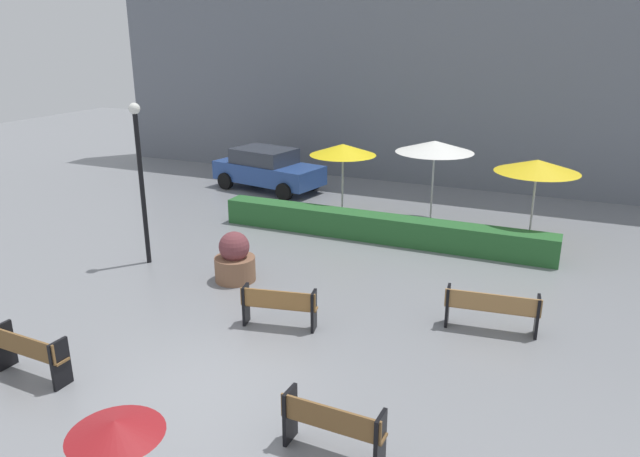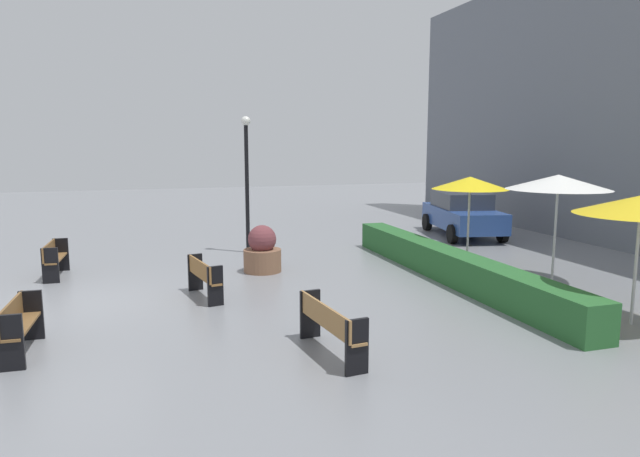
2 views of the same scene
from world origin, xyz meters
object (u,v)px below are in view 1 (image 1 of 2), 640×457
(lamp_post, at_px, (140,168))
(patio_umbrella_yellow, at_px, (343,150))
(bench_near_right, at_px, (332,425))
(bench_mid_center, at_px, (279,305))
(patio_umbrella_white, at_px, (435,147))
(planter_pot, at_px, (235,260))
(patio_umbrella_yellow_far, at_px, (537,166))
(bench_far_right, at_px, (492,308))
(bench_near_left, at_px, (29,351))
(parked_car, at_px, (267,169))

(lamp_post, distance_m, patio_umbrella_yellow, 6.54)
(bench_near_right, bearing_deg, bench_mid_center, 128.26)
(bench_mid_center, distance_m, patio_umbrella_white, 8.48)
(planter_pot, distance_m, lamp_post, 3.35)
(planter_pot, relative_size, patio_umbrella_yellow_far, 0.51)
(bench_mid_center, xyz_separation_m, lamp_post, (-4.79, 1.83, 2.01))
(lamp_post, bearing_deg, patio_umbrella_white, 46.87)
(bench_mid_center, distance_m, bench_near_right, 3.99)
(bench_far_right, bearing_deg, bench_near_right, -107.65)
(patio_umbrella_yellow, bearing_deg, bench_mid_center, -77.97)
(bench_far_right, bearing_deg, bench_near_left, -144.93)
(bench_mid_center, relative_size, parked_car, 0.35)
(bench_near_right, relative_size, patio_umbrella_yellow, 0.63)
(parked_car, bearing_deg, patio_umbrella_white, -13.45)
(bench_mid_center, bearing_deg, patio_umbrella_yellow_far, 60.59)
(bench_far_right, height_order, bench_mid_center, same)
(patio_umbrella_yellow, distance_m, parked_car, 4.75)
(bench_far_right, distance_m, planter_pot, 6.06)
(bench_far_right, relative_size, planter_pot, 1.52)
(lamp_post, bearing_deg, patio_umbrella_yellow_far, 31.94)
(bench_near_right, bearing_deg, bench_near_left, -177.47)
(patio_umbrella_yellow_far, bearing_deg, lamp_post, -148.06)
(bench_near_left, bearing_deg, patio_umbrella_yellow, 82.32)
(parked_car, bearing_deg, patio_umbrella_yellow, -29.49)
(patio_umbrella_yellow, bearing_deg, patio_umbrella_white, 12.84)
(bench_far_right, distance_m, patio_umbrella_white, 7.43)
(bench_near_right, distance_m, patio_umbrella_white, 11.54)
(bench_far_right, height_order, patio_umbrella_yellow, patio_umbrella_yellow)
(planter_pot, bearing_deg, bench_near_right, -46.82)
(bench_near_right, xyz_separation_m, patio_umbrella_white, (-1.32, 11.31, 1.91))
(patio_umbrella_yellow, bearing_deg, parked_car, 150.51)
(bench_mid_center, xyz_separation_m, parked_car, (-5.55, 9.78, 0.31))
(bench_near_right, relative_size, patio_umbrella_white, 0.58)
(bench_mid_center, xyz_separation_m, patio_umbrella_yellow_far, (4.19, 7.43, 1.73))
(bench_mid_center, distance_m, planter_pot, 2.72)
(planter_pot, bearing_deg, parked_car, 113.27)
(bench_near_left, bearing_deg, bench_mid_center, 47.61)
(planter_pot, relative_size, patio_umbrella_yellow, 0.51)
(lamp_post, distance_m, patio_umbrella_yellow_far, 10.59)
(bench_far_right, bearing_deg, planter_pot, 178.50)
(patio_umbrella_white, relative_size, patio_umbrella_yellow_far, 1.08)
(bench_mid_center, relative_size, bench_near_right, 1.03)
(bench_far_right, distance_m, bench_near_left, 8.61)
(bench_mid_center, distance_m, patio_umbrella_yellow_far, 8.71)
(bench_near_right, relative_size, bench_near_left, 1.00)
(planter_pot, xyz_separation_m, patio_umbrella_yellow_far, (6.28, 5.70, 1.71))
(patio_umbrella_white, bearing_deg, bench_near_left, -110.11)
(bench_mid_center, height_order, patio_umbrella_yellow_far, patio_umbrella_yellow_far)
(patio_umbrella_yellow, xyz_separation_m, parked_car, (-3.95, 2.23, -1.41))
(patio_umbrella_white, bearing_deg, lamp_post, -133.13)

